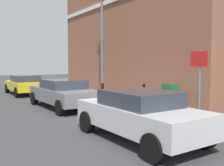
% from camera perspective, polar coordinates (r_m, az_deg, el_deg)
% --- Properties ---
extents(ground, '(80.00, 80.00, 0.00)m').
position_cam_1_polar(ground, '(9.76, -0.75, -7.94)').
color(ground, '#38383A').
extents(sidewalk, '(2.51, 30.00, 0.15)m').
position_cam_1_polar(sidewalk, '(15.86, -6.16, -2.94)').
color(sidewalk, gray).
rests_on(sidewalk, ground).
extents(corner_building, '(8.08, 13.41, 9.37)m').
position_cam_1_polar(corner_building, '(17.89, 11.31, 12.63)').
color(corner_building, brown).
rests_on(corner_building, ground).
extents(car_silver, '(1.93, 4.05, 1.34)m').
position_cam_1_polar(car_silver, '(7.09, 6.07, -6.73)').
color(car_silver, '#B7B7BC').
rests_on(car_silver, ground).
extents(car_grey, '(2.05, 4.51, 1.32)m').
position_cam_1_polar(car_grey, '(12.34, -10.65, -2.13)').
color(car_grey, slate).
rests_on(car_grey, ground).
extents(car_yellow, '(1.92, 4.08, 1.29)m').
position_cam_1_polar(car_yellow, '(18.31, -18.61, -0.28)').
color(car_yellow, gold).
rests_on(car_yellow, ground).
extents(utility_cabinet, '(0.46, 0.61, 1.15)m').
position_cam_1_polar(utility_cabinet, '(10.21, 12.64, -3.62)').
color(utility_cabinet, '#1E4C28').
rests_on(utility_cabinet, sidewalk).
extents(bollard_near_cabinet, '(0.14, 0.14, 1.04)m').
position_cam_1_polar(bollard_near_cabinet, '(11.52, 7.02, -2.53)').
color(bollard_near_cabinet, black).
rests_on(bollard_near_cabinet, sidewalk).
extents(bollard_far_kerb, '(0.14, 0.14, 1.04)m').
position_cam_1_polar(bollard_far_kerb, '(11.85, -2.08, -2.31)').
color(bollard_far_kerb, black).
rests_on(bollard_far_kerb, sidewalk).
extents(street_sign, '(0.08, 0.60, 2.30)m').
position_cam_1_polar(street_sign, '(7.86, 18.63, 1.10)').
color(street_sign, '#59595B').
rests_on(street_sign, sidewalk).
extents(lamppost, '(0.20, 0.44, 5.72)m').
position_cam_1_polar(lamppost, '(14.57, -2.23, 9.16)').
color(lamppost, '#59595B').
rests_on(lamppost, sidewalk).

